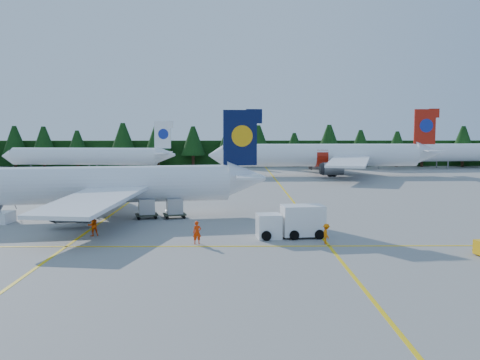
{
  "coord_description": "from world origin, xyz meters",
  "views": [
    {
      "loc": [
        -1.24,
        -45.93,
        8.96
      ],
      "look_at": [
        -0.62,
        10.19,
        3.5
      ],
      "focal_mm": 40.0,
      "sensor_mm": 36.0,
      "label": 1
    }
  ],
  "objects": [
    {
      "name": "ground",
      "position": [
        0.0,
        0.0,
        0.0
      ],
      "size": [
        320.0,
        320.0,
        0.0
      ],
      "primitive_type": "plane",
      "color": "gray",
      "rests_on": "ground"
    },
    {
      "name": "taxi_stripe_a",
      "position": [
        -14.0,
        20.0,
        0.01
      ],
      "size": [
        0.25,
        120.0,
        0.01
      ],
      "primitive_type": "cube",
      "color": "yellow",
      "rests_on": "ground"
    },
    {
      "name": "taxi_stripe_b",
      "position": [
        6.0,
        20.0,
        0.01
      ],
      "size": [
        0.25,
        120.0,
        0.01
      ],
      "primitive_type": "cube",
      "color": "yellow",
      "rests_on": "ground"
    },
    {
      "name": "taxi_stripe_cross",
      "position": [
        0.0,
        -6.0,
        0.01
      ],
      "size": [
        80.0,
        0.25,
        0.01
      ],
      "primitive_type": "cube",
      "color": "yellow",
      "rests_on": "ground"
    },
    {
      "name": "treeline_hedge",
      "position": [
        0.0,
        82.0,
        3.0
      ],
      "size": [
        220.0,
        4.0,
        6.0
      ],
      "primitive_type": "cube",
      "color": "black",
      "rests_on": "ground"
    },
    {
      "name": "airliner_navy",
      "position": [
        -18.11,
        6.62,
        3.26
      ],
      "size": [
        37.03,
        30.22,
        10.83
      ],
      "rotation": [
        0.0,
        0.0,
        0.17
      ],
      "color": "white",
      "rests_on": "ground"
    },
    {
      "name": "airliner_red",
      "position": [
        14.47,
        55.0,
        3.77
      ],
      "size": [
        43.13,
        35.49,
        12.54
      ],
      "rotation": [
        0.0,
        0.0,
        0.02
      ],
      "color": "white",
      "rests_on": "ground"
    },
    {
      "name": "airliner_far_left",
      "position": [
        -33.07,
        64.33,
        3.24
      ],
      "size": [
        35.55,
        5.9,
        10.33
      ],
      "rotation": [
        0.0,
        0.0,
        -0.07
      ],
      "color": "white",
      "rests_on": "ground"
    },
    {
      "name": "airliner_far_right",
      "position": [
        42.06,
        71.88,
        3.62
      ],
      "size": [
        39.71,
        7.71,
        11.56
      ],
      "rotation": [
        0.0,
        0.0,
        0.1
      ],
      "color": "white",
      "rests_on": "ground"
    },
    {
      "name": "service_truck",
      "position": [
        3.4,
        -2.74,
        1.31
      ],
      "size": [
        5.69,
        2.64,
        2.65
      ],
      "rotation": [
        0.0,
        0.0,
        0.12
      ],
      "color": "silver",
      "rests_on": "ground"
    },
    {
      "name": "uld_pair",
      "position": [
        -8.57,
        6.77,
        1.11
      ],
      "size": [
        5.26,
        2.38,
        1.65
      ],
      "rotation": [
        0.0,
        0.0,
        0.26
      ],
      "color": "#313627",
      "rests_on": "ground"
    },
    {
      "name": "crew_a",
      "position": [
        -4.12,
        -5.13,
        0.89
      ],
      "size": [
        0.73,
        0.56,
        1.79
      ],
      "primitive_type": "imported",
      "rotation": [
        0.0,
        0.0,
        0.23
      ],
      "color": "#E93304",
      "rests_on": "ground"
    },
    {
      "name": "crew_b",
      "position": [
        -13.01,
        -1.93,
        0.9
      ],
      "size": [
        1.11,
        1.05,
        1.8
      ],
      "primitive_type": "imported",
      "rotation": [
        0.0,
        0.0,
        3.73
      ],
      "color": "#FF4905",
      "rests_on": "ground"
    },
    {
      "name": "crew_c",
      "position": [
        5.91,
        -5.24,
        0.8
      ],
      "size": [
        0.49,
        0.69,
        1.59
      ],
      "primitive_type": "imported",
      "rotation": [
        0.0,
        0.0,
        1.64
      ],
      "color": "orange",
      "rests_on": "ground"
    }
  ]
}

